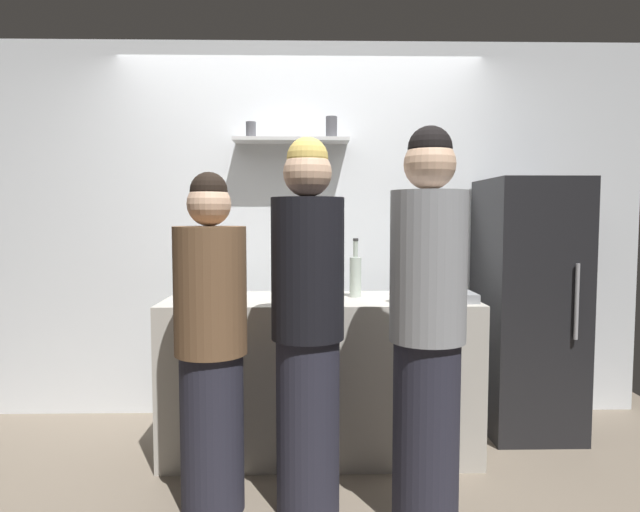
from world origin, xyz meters
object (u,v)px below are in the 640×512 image
at_px(refrigerator, 527,306).
at_px(person_brown_jacket, 211,346).
at_px(wine_bottle_green_glass, 291,280).
at_px(wine_bottle_pale_glass, 355,275).
at_px(person_grey_hoodie, 427,329).
at_px(person_blonde, 308,328).
at_px(baking_pan, 444,297).
at_px(wine_bottle_dark_glass, 332,283).
at_px(water_bottle_plastic, 404,286).
at_px(utensil_holder, 310,284).
at_px(wine_bottle_amber_glass, 208,279).

height_order(refrigerator, person_brown_jacket, refrigerator).
relative_size(wine_bottle_green_glass, wine_bottle_pale_glass, 0.91).
bearing_deg(person_grey_hoodie, person_blonde, 12.98).
height_order(baking_pan, person_brown_jacket, person_brown_jacket).
distance_m(wine_bottle_dark_glass, water_bottle_plastic, 0.39).
xyz_separation_m(wine_bottle_pale_glass, person_brown_jacket, (-0.74, -0.71, -0.26)).
distance_m(utensil_holder, wine_bottle_amber_glass, 0.62).
bearing_deg(wine_bottle_dark_glass, wine_bottle_green_glass, 157.10).
bearing_deg(utensil_holder, person_blonde, -90.96).
bearing_deg(wine_bottle_dark_glass, wine_bottle_amber_glass, 168.68).
bearing_deg(person_brown_jacket, person_grey_hoodie, 47.23).
bearing_deg(wine_bottle_pale_glass, person_blonde, -111.38).
relative_size(utensil_holder, wine_bottle_green_glass, 0.67).
bearing_deg(refrigerator, person_grey_hoodie, -128.79).
relative_size(wine_bottle_amber_glass, water_bottle_plastic, 1.48).
distance_m(refrigerator, person_brown_jacket, 2.11).
relative_size(baking_pan, utensil_holder, 1.58).
height_order(baking_pan, person_grey_hoodie, person_grey_hoodie).
bearing_deg(water_bottle_plastic, refrigerator, 30.12).
xyz_separation_m(utensil_holder, person_grey_hoodie, (0.52, -0.95, -0.08)).
distance_m(person_brown_jacket, person_blonde, 0.46).
height_order(water_bottle_plastic, person_grey_hoodie, person_grey_hoodie).
bearing_deg(person_grey_hoodie, wine_bottle_green_glass, -21.13).
bearing_deg(refrigerator, utensil_holder, -173.60).
xyz_separation_m(water_bottle_plastic, person_blonde, (-0.53, -0.46, -0.14)).
height_order(utensil_holder, person_brown_jacket, person_brown_jacket).
height_order(wine_bottle_green_glass, person_blonde, person_blonde).
xyz_separation_m(refrigerator, person_blonde, (-1.42, -0.98, 0.06)).
xyz_separation_m(wine_bottle_dark_glass, person_brown_jacket, (-0.59, -0.45, -0.25)).
relative_size(wine_bottle_dark_glass, water_bottle_plastic, 1.38).
bearing_deg(wine_bottle_pale_glass, refrigerator, 12.43).
bearing_deg(person_blonde, wine_bottle_green_glass, -73.29).
height_order(utensil_holder, wine_bottle_green_glass, wine_bottle_green_glass).
bearing_deg(person_grey_hoodie, wine_bottle_amber_glass, -7.10).
relative_size(water_bottle_plastic, person_brown_jacket, 0.14).
bearing_deg(refrigerator, baking_pan, -146.50).
bearing_deg(wine_bottle_pale_glass, wine_bottle_amber_glass, -172.02).
height_order(wine_bottle_amber_glass, person_brown_jacket, person_brown_jacket).
height_order(baking_pan, utensil_holder, utensil_holder).
bearing_deg(baking_pan, wine_bottle_green_glass, 179.17).
bearing_deg(water_bottle_plastic, person_blonde, -139.06).
bearing_deg(wine_bottle_dark_glass, refrigerator, 21.64).
relative_size(baking_pan, wine_bottle_pale_glass, 0.97).
height_order(baking_pan, wine_bottle_amber_glass, wine_bottle_amber_glass).
bearing_deg(utensil_holder, wine_bottle_pale_glass, -18.98).
distance_m(wine_bottle_amber_glass, wine_bottle_dark_glass, 0.72).
xyz_separation_m(utensil_holder, person_blonde, (-0.01, -0.82, -0.10)).
distance_m(baking_pan, wine_bottle_dark_glass, 0.66).
distance_m(refrigerator, wine_bottle_pale_glass, 1.19).
xyz_separation_m(wine_bottle_amber_glass, person_brown_jacket, (0.12, -0.59, -0.25)).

